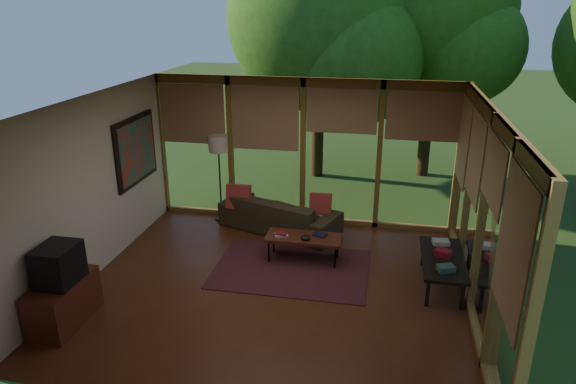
% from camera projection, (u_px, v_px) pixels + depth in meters
% --- Properties ---
extents(floor, '(5.50, 5.50, 0.00)m').
position_uv_depth(floor, '(274.00, 287.00, 7.53)').
color(floor, '#5E2E18').
rests_on(floor, ground).
extents(ceiling, '(5.50, 5.50, 0.00)m').
position_uv_depth(ceiling, '(272.00, 104.00, 6.59)').
color(ceiling, silver).
rests_on(ceiling, ground).
extents(wall_left, '(0.04, 5.00, 2.70)m').
position_uv_depth(wall_left, '(91.00, 188.00, 7.55)').
color(wall_left, silver).
rests_on(wall_left, ground).
extents(wall_front, '(5.50, 0.04, 2.70)m').
position_uv_depth(wall_front, '(214.00, 298.00, 4.76)').
color(wall_front, silver).
rests_on(wall_front, ground).
extents(window_wall_back, '(5.50, 0.12, 2.70)m').
position_uv_depth(window_wall_back, '(303.00, 152.00, 9.36)').
color(window_wall_back, olive).
rests_on(window_wall_back, ground).
extents(window_wall_right, '(0.12, 5.00, 2.70)m').
position_uv_depth(window_wall_right, '(482.00, 217.00, 6.56)').
color(window_wall_right, olive).
rests_on(window_wall_right, ground).
extents(tree_nw, '(4.10, 4.10, 5.64)m').
position_uv_depth(tree_nw, '(320.00, 18.00, 11.22)').
color(tree_nw, '#312512').
rests_on(tree_nw, ground).
extents(tree_ne, '(3.37, 3.37, 5.50)m').
position_uv_depth(tree_ne, '(437.00, 8.00, 11.19)').
color(tree_ne, '#312512').
rests_on(tree_ne, ground).
extents(rug, '(2.38, 1.68, 0.01)m').
position_uv_depth(rug, '(292.00, 269.00, 8.03)').
color(rug, maroon).
rests_on(rug, floor).
extents(sofa, '(2.34, 1.54, 0.64)m').
position_uv_depth(sofa, '(280.00, 213.00, 9.32)').
color(sofa, '#3A311D').
rests_on(sofa, floor).
extents(pillow_left, '(0.44, 0.23, 0.46)m').
position_uv_depth(pillow_left, '(239.00, 197.00, 9.31)').
color(pillow_left, maroon).
rests_on(pillow_left, sofa).
extents(pillow_right, '(0.38, 0.20, 0.40)m').
position_uv_depth(pillow_right, '(320.00, 205.00, 9.05)').
color(pillow_right, maroon).
rests_on(pillow_right, sofa).
extents(ct_book_lower, '(0.24, 0.21, 0.03)m').
position_uv_depth(ct_book_lower, '(281.00, 235.00, 8.17)').
color(ct_book_lower, '#B3A9A2').
rests_on(ct_book_lower, coffee_table).
extents(ct_book_upper, '(0.18, 0.15, 0.03)m').
position_uv_depth(ct_book_upper, '(281.00, 233.00, 8.16)').
color(ct_book_upper, maroon).
rests_on(ct_book_upper, coffee_table).
extents(ct_book_side, '(0.24, 0.20, 0.03)m').
position_uv_depth(ct_book_side, '(320.00, 235.00, 8.18)').
color(ct_book_side, black).
rests_on(ct_book_side, coffee_table).
extents(ct_bowl, '(0.16, 0.16, 0.07)m').
position_uv_depth(ct_bowl, '(306.00, 237.00, 8.05)').
color(ct_bowl, black).
rests_on(ct_bowl, coffee_table).
extents(media_cabinet, '(0.50, 1.00, 0.60)m').
position_uv_depth(media_cabinet, '(63.00, 302.00, 6.60)').
color(media_cabinet, '#592618').
rests_on(media_cabinet, floor).
extents(television, '(0.45, 0.55, 0.50)m').
position_uv_depth(television, '(58.00, 264.00, 6.41)').
color(television, black).
rests_on(television, media_cabinet).
extents(console_book_a, '(0.27, 0.24, 0.08)m').
position_uv_depth(console_book_a, '(446.00, 268.00, 7.04)').
color(console_book_a, '#315647').
rests_on(console_book_a, side_console).
extents(console_book_b, '(0.27, 0.23, 0.10)m').
position_uv_depth(console_book_b, '(443.00, 253.00, 7.45)').
color(console_book_b, maroon).
rests_on(console_book_b, side_console).
extents(console_book_c, '(0.26, 0.20, 0.07)m').
position_uv_depth(console_book_c, '(441.00, 242.00, 7.82)').
color(console_book_c, '#B3A9A2').
rests_on(console_book_c, side_console).
extents(floor_lamp, '(0.36, 0.36, 1.65)m').
position_uv_depth(floor_lamp, '(218.00, 149.00, 9.39)').
color(floor_lamp, black).
rests_on(floor_lamp, floor).
extents(coffee_table, '(1.20, 0.50, 0.43)m').
position_uv_depth(coffee_table, '(304.00, 238.00, 8.17)').
color(coffee_table, '#592618').
rests_on(coffee_table, floor).
extents(side_console, '(0.60, 1.40, 0.46)m').
position_uv_depth(side_console, '(443.00, 260.00, 7.43)').
color(side_console, black).
rests_on(side_console, floor).
extents(wall_painting, '(0.06, 1.35, 1.15)m').
position_uv_depth(wall_painting, '(136.00, 150.00, 8.76)').
color(wall_painting, black).
rests_on(wall_painting, wall_left).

